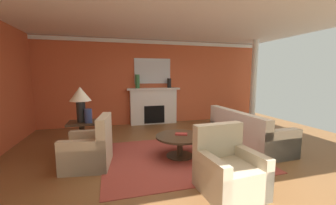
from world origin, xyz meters
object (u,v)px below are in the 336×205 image
coffee_table (180,141)px  vase_on_side_table (88,116)px  sofa (246,133)px  side_table (82,135)px  fireplace (154,107)px  armchair_facing_fireplace (228,171)px  table_lamp (80,97)px  vase_mantel_right (169,83)px  vase_mantel_left (137,81)px  mantel_mirror (153,71)px  armchair_near_window (90,150)px

coffee_table → vase_on_side_table: vase_on_side_table is taller
sofa → side_table: size_ratio=3.03×
fireplace → coffee_table: fireplace is taller
armchair_facing_fireplace → side_table: (-2.22, 2.15, 0.09)m
sofa → side_table: 3.77m
coffee_table → vase_on_side_table: size_ratio=3.43×
sofa → table_lamp: table_lamp is taller
vase_mantel_right → vase_mantel_left: size_ratio=0.72×
sofa → coffee_table: 1.79m
sofa → vase_on_side_table: bearing=174.1°
mantel_mirror → vase_mantel_right: 0.71m
armchair_near_window → side_table: armchair_near_window is taller
sofa → fireplace: bearing=121.0°
coffee_table → side_table: side_table is taller
armchair_facing_fireplace → vase_on_side_table: (-2.07, 2.03, 0.54)m
mantel_mirror → coffee_table: size_ratio=1.25×
armchair_facing_fireplace → coffee_table: armchair_facing_fireplace is taller
side_table → armchair_facing_fireplace: bearing=-44.2°
mantel_mirror → vase_on_side_table: size_ratio=4.30×
sofa → armchair_near_window: bearing=-176.2°
vase_mantel_right → vase_on_side_table: bearing=-135.4°
armchair_facing_fireplace → vase_on_side_table: vase_on_side_table is taller
side_table → vase_mantel_left: (1.49, 2.28, 1.08)m
table_lamp → armchair_near_window: bearing=-74.0°
armchair_facing_fireplace → vase_on_side_table: bearing=135.4°
sofa → coffee_table: size_ratio=2.12×
sofa → vase_mantel_right: vase_mantel_right is taller
sofa → vase_mantel_right: (-1.15, 2.77, 1.12)m
fireplace → coffee_table: bearing=-91.4°
armchair_facing_fireplace → vase_on_side_table: 2.95m
side_table → armchair_near_window: bearing=-74.0°
mantel_mirror → vase_mantel_left: size_ratio=2.75×
mantel_mirror → side_table: bearing=-129.7°
vase_mantel_right → vase_mantel_left: bearing=180.0°
side_table → vase_mantel_right: (2.59, 2.28, 1.02)m
mantel_mirror → vase_on_side_table: bearing=-126.3°
fireplace → armchair_near_window: bearing=-121.0°
armchair_near_window → armchair_facing_fireplace: size_ratio=1.00×
vase_mantel_left → sofa: bearing=-51.0°
armchair_near_window → vase_mantel_left: 3.47m
coffee_table → table_lamp: bearing=159.7°
table_lamp → vase_mantel_left: size_ratio=1.64×
vase_mantel_left → side_table: bearing=-123.1°
armchair_near_window → vase_on_side_table: 0.81m
sofa → side_table: (-3.74, 0.49, 0.10)m
sofa → armchair_near_window: 3.54m
sofa → vase_mantel_right: size_ratio=6.50×
vase_on_side_table → table_lamp: bearing=141.3°
vase_mantel_right → vase_mantel_left: 1.10m
mantel_mirror → armchair_facing_fireplace: (0.18, -4.61, -1.52)m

